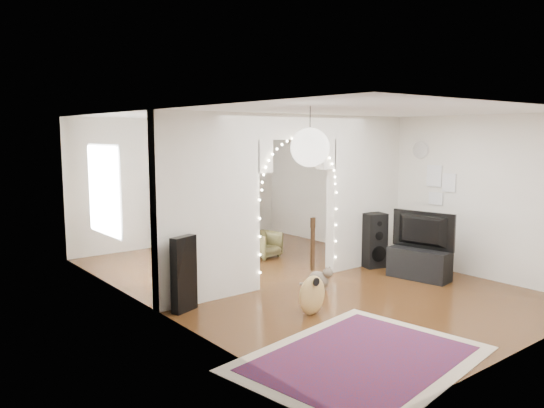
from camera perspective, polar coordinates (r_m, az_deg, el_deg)
floor at (r=8.85m, az=2.46°, el=-8.11°), size 7.50×7.50×0.00m
ceiling at (r=8.53m, az=2.56°, el=9.64°), size 5.00×7.50×0.02m
wall_back at (r=11.66m, az=-9.71°, el=2.34°), size 5.00×0.02×2.70m
wall_front at (r=6.29m, az=25.59°, el=-2.69°), size 5.00×0.02×2.70m
wall_left at (r=7.20m, az=-12.66°, el=-0.92°), size 0.02×7.50×2.70m
wall_right at (r=10.39m, az=12.96°, el=1.63°), size 0.02×7.50×2.70m
divider_wall at (r=8.57m, az=2.51°, el=1.10°), size 5.00×0.20×2.70m
fairy_lights at (r=8.46m, az=3.09°, el=1.86°), size 1.64×0.04×1.60m
window at (r=8.84m, az=-17.64°, el=1.43°), size 0.04×1.20×1.40m
wall_clock at (r=9.96m, az=15.73°, el=5.62°), size 0.03×0.31×0.31m
picture_frames at (r=9.77m, az=17.50°, el=1.99°), size 0.02×0.50×0.70m
paper_lantern at (r=5.47m, az=4.10°, el=6.08°), size 0.40×0.40×0.40m
ceiling_fan at (r=10.11m, az=-4.99°, el=7.60°), size 1.10×1.10×0.30m
area_rug at (r=5.96m, az=9.60°, el=-16.08°), size 2.86×2.31×0.02m
guitar_case at (r=7.29m, az=-9.46°, el=-7.44°), size 0.42×0.25×1.03m
acoustic_guitar at (r=7.08m, az=4.35°, el=-8.08°), size 0.46×0.20×1.11m
tabby_cat at (r=8.34m, az=5.15°, el=-8.03°), size 0.36×0.55×0.37m
floor_speaker at (r=9.72m, az=10.92°, el=-3.86°), size 0.46×0.42×0.98m
media_console at (r=9.15m, az=15.54°, el=-6.24°), size 0.57×1.06×0.50m
tv at (r=9.03m, az=15.66°, el=-2.79°), size 0.33×1.08×0.62m
bookcase at (r=11.19m, az=-8.88°, el=-1.05°), size 1.47×0.70×1.46m
dining_table at (r=11.00m, az=-7.52°, el=-1.43°), size 1.22×0.83×0.76m
flower_vase at (r=10.98m, az=-7.53°, el=-0.56°), size 0.19×0.19×0.19m
dining_chair_left at (r=10.38m, az=-4.36°, el=-4.21°), size 0.63×0.65×0.55m
dining_chair_right at (r=10.34m, az=-0.86°, el=-4.37°), size 0.63×0.64×0.50m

